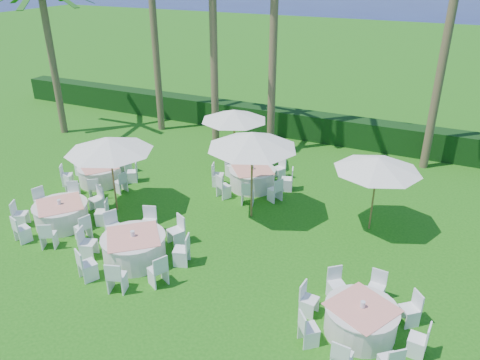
{
  "coord_description": "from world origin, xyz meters",
  "views": [
    {
      "loc": [
        5.92,
        -8.24,
        7.74
      ],
      "look_at": [
        0.23,
        3.96,
        1.3
      ],
      "focal_mm": 35.0,
      "sensor_mm": 36.0,
      "label": 1
    }
  ],
  "objects_px": {
    "banquet_table_d": "(100,174)",
    "umbrella_d": "(378,164)",
    "banquet_table_a": "(61,214)",
    "banquet_table_c": "(361,319)",
    "banquet_table_e": "(252,178)",
    "umbrella_b": "(252,140)",
    "umbrella_a": "(109,145)",
    "banquet_table_b": "(134,247)",
    "umbrella_c": "(234,115)"
  },
  "relations": [
    {
      "from": "banquet_table_c",
      "to": "umbrella_b",
      "type": "xyz_separation_m",
      "value": [
        -4.36,
        3.82,
        2.29
      ]
    },
    {
      "from": "banquet_table_a",
      "to": "umbrella_a",
      "type": "xyz_separation_m",
      "value": [
        0.93,
        1.53,
        1.95
      ]
    },
    {
      "from": "banquet_table_b",
      "to": "banquet_table_a",
      "type": "bearing_deg",
      "value": 169.56
    },
    {
      "from": "banquet_table_e",
      "to": "umbrella_c",
      "type": "height_order",
      "value": "umbrella_c"
    },
    {
      "from": "umbrella_a",
      "to": "banquet_table_d",
      "type": "bearing_deg",
      "value": 143.16
    },
    {
      "from": "banquet_table_a",
      "to": "banquet_table_e",
      "type": "bearing_deg",
      "value": 48.6
    },
    {
      "from": "banquet_table_e",
      "to": "umbrella_b",
      "type": "relative_size",
      "value": 1.01
    },
    {
      "from": "umbrella_b",
      "to": "umbrella_c",
      "type": "bearing_deg",
      "value": 123.88
    },
    {
      "from": "banquet_table_b",
      "to": "banquet_table_d",
      "type": "height_order",
      "value": "banquet_table_b"
    },
    {
      "from": "banquet_table_a",
      "to": "banquet_table_d",
      "type": "height_order",
      "value": "banquet_table_a"
    },
    {
      "from": "umbrella_a",
      "to": "umbrella_c",
      "type": "bearing_deg",
      "value": 66.18
    },
    {
      "from": "banquet_table_c",
      "to": "banquet_table_a",
      "type": "bearing_deg",
      "value": 175.42
    },
    {
      "from": "banquet_table_b",
      "to": "umbrella_b",
      "type": "distance_m",
      "value": 4.73
    },
    {
      "from": "banquet_table_b",
      "to": "banquet_table_e",
      "type": "relative_size",
      "value": 1.05
    },
    {
      "from": "banquet_table_a",
      "to": "umbrella_d",
      "type": "bearing_deg",
      "value": 23.61
    },
    {
      "from": "banquet_table_a",
      "to": "umbrella_d",
      "type": "xyz_separation_m",
      "value": [
        8.92,
        3.9,
        1.83
      ]
    },
    {
      "from": "banquet_table_c",
      "to": "umbrella_b",
      "type": "distance_m",
      "value": 6.24
    },
    {
      "from": "umbrella_a",
      "to": "umbrella_d",
      "type": "height_order",
      "value": "umbrella_a"
    },
    {
      "from": "banquet_table_b",
      "to": "banquet_table_d",
      "type": "distance_m",
      "value": 5.48
    },
    {
      "from": "umbrella_b",
      "to": "umbrella_c",
      "type": "height_order",
      "value": "umbrella_b"
    },
    {
      "from": "banquet_table_e",
      "to": "umbrella_a",
      "type": "bearing_deg",
      "value": -135.03
    },
    {
      "from": "banquet_table_a",
      "to": "banquet_table_e",
      "type": "height_order",
      "value": "banquet_table_e"
    },
    {
      "from": "banquet_table_a",
      "to": "umbrella_b",
      "type": "relative_size",
      "value": 0.99
    },
    {
      "from": "banquet_table_d",
      "to": "umbrella_a",
      "type": "height_order",
      "value": "umbrella_a"
    },
    {
      "from": "banquet_table_e",
      "to": "umbrella_a",
      "type": "height_order",
      "value": "umbrella_a"
    },
    {
      "from": "umbrella_b",
      "to": "umbrella_d",
      "type": "distance_m",
      "value": 3.81
    },
    {
      "from": "banquet_table_d",
      "to": "banquet_table_e",
      "type": "relative_size",
      "value": 0.94
    },
    {
      "from": "banquet_table_a",
      "to": "banquet_table_c",
      "type": "xyz_separation_m",
      "value": [
        9.6,
        -0.77,
        -0.01
      ]
    },
    {
      "from": "banquet_table_c",
      "to": "banquet_table_d",
      "type": "relative_size",
      "value": 1.04
    },
    {
      "from": "umbrella_c",
      "to": "umbrella_d",
      "type": "distance_m",
      "value": 6.35
    },
    {
      "from": "banquet_table_b",
      "to": "umbrella_a",
      "type": "bearing_deg",
      "value": 137.56
    },
    {
      "from": "banquet_table_c",
      "to": "umbrella_b",
      "type": "relative_size",
      "value": 0.99
    },
    {
      "from": "banquet_table_d",
      "to": "umbrella_c",
      "type": "distance_m",
      "value": 5.55
    },
    {
      "from": "banquet_table_a",
      "to": "banquet_table_c",
      "type": "bearing_deg",
      "value": -4.58
    },
    {
      "from": "banquet_table_b",
      "to": "banquet_table_e",
      "type": "height_order",
      "value": "banquet_table_b"
    },
    {
      "from": "banquet_table_c",
      "to": "banquet_table_e",
      "type": "bearing_deg",
      "value": 131.96
    },
    {
      "from": "umbrella_b",
      "to": "umbrella_c",
      "type": "xyz_separation_m",
      "value": [
        -2.19,
        3.26,
        -0.44
      ]
    },
    {
      "from": "banquet_table_b",
      "to": "umbrella_b",
      "type": "height_order",
      "value": "umbrella_b"
    },
    {
      "from": "banquet_table_d",
      "to": "banquet_table_c",
      "type": "bearing_deg",
      "value": -19.35
    },
    {
      "from": "banquet_table_e",
      "to": "umbrella_c",
      "type": "distance_m",
      "value": 2.64
    },
    {
      "from": "banquet_table_d",
      "to": "umbrella_d",
      "type": "relative_size",
      "value": 1.06
    },
    {
      "from": "banquet_table_b",
      "to": "umbrella_a",
      "type": "relative_size",
      "value": 1.1
    },
    {
      "from": "banquet_table_b",
      "to": "umbrella_c",
      "type": "height_order",
      "value": "umbrella_c"
    },
    {
      "from": "banquet_table_c",
      "to": "banquet_table_d",
      "type": "distance_m",
      "value": 11.16
    },
    {
      "from": "banquet_table_b",
      "to": "banquet_table_d",
      "type": "bearing_deg",
      "value": 139.94
    },
    {
      "from": "banquet_table_b",
      "to": "banquet_table_c",
      "type": "relative_size",
      "value": 1.07
    },
    {
      "from": "banquet_table_a",
      "to": "banquet_table_d",
      "type": "xyz_separation_m",
      "value": [
        -0.93,
        2.93,
        -0.02
      ]
    },
    {
      "from": "banquet_table_a",
      "to": "banquet_table_e",
      "type": "xyz_separation_m",
      "value": [
        4.41,
        5.0,
        0.0
      ]
    },
    {
      "from": "umbrella_a",
      "to": "banquet_table_c",
      "type": "bearing_deg",
      "value": -14.87
    },
    {
      "from": "umbrella_d",
      "to": "banquet_table_d",
      "type": "bearing_deg",
      "value": -174.38
    }
  ]
}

